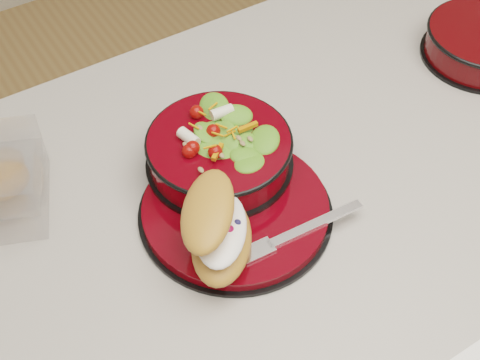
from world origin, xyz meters
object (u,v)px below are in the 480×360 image
island_counter (263,328)px  dinner_plate (236,210)px  salad_bowl (219,148)px  croissant (219,228)px  fork (298,232)px

island_counter → dinner_plate: bearing=-157.4°
island_counter → salad_bowl: salad_bowl is taller
salad_bowl → dinner_plate: bearing=-104.7°
salad_bowl → croissant: size_ratio=1.25×
dinner_plate → salad_bowl: salad_bowl is taller
dinner_plate → salad_bowl: 0.09m
croissant → salad_bowl: bearing=5.9°
salad_bowl → fork: (0.02, -0.16, -0.03)m
island_counter → dinner_plate: (-0.08, -0.03, 0.46)m
salad_bowl → croissant: bearing=-121.2°
dinner_plate → salad_bowl: bearing=75.3°
dinner_plate → salad_bowl: (0.02, 0.08, 0.04)m
dinner_plate → croissant: (-0.05, -0.05, 0.05)m
croissant → fork: (0.10, -0.04, -0.04)m
salad_bowl → fork: 0.16m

